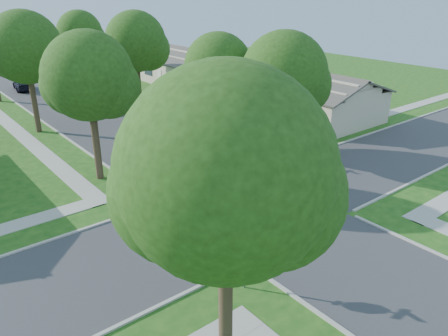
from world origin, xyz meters
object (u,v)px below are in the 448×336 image
house_ne_far (191,71)px  car_curb_west (23,85)px  tree_sw_corner (228,181)px  car_driveway (289,122)px  stop_sign_sw (245,244)px  car_curb_east (80,87)px  stop_sign_ne (258,134)px  tree_w_mid (26,51)px  tree_e_near (219,70)px  tree_e_mid (136,44)px  tree_ne_corner (284,79)px  house_ne_near (302,99)px  tree_e_far (80,35)px  tree_w_near (90,80)px

house_ne_far → car_curb_west: size_ratio=3.13×
tree_sw_corner → car_driveway: size_ratio=2.10×
stop_sign_sw → car_curb_east: bearing=77.8°
stop_sign_sw → stop_sign_ne: 13.29m
stop_sign_sw → tree_w_mid: (0.06, 25.71, 4.46)m
tree_sw_corner → car_curb_west: 45.72m
tree_e_near → car_driveway: bearing=-5.7°
tree_e_mid → house_ne_far: bearing=35.4°
tree_e_mid → tree_sw_corner: size_ratio=0.96×
stop_sign_ne → car_curb_east: size_ratio=0.69×
tree_ne_corner → house_ne_near: (9.63, 6.79, -4.08)m
tree_e_near → stop_sign_sw: bearing=-124.6°
tree_ne_corner → tree_e_far: bearing=93.1°
car_curb_west → tree_w_mid: bearing=85.7°
house_ne_near → car_curb_west: bearing=122.5°
stop_sign_ne → tree_e_far: bearing=89.9°
tree_e_far → tree_e_near: bearing=-90.0°
tree_ne_corner → car_curb_west: (-7.56, 33.74, -4.96)m
stop_sign_ne → car_curb_east: bearing=93.2°
tree_e_near → tree_e_mid: (0.01, 12.00, 0.61)m
tree_w_mid → tree_e_far: bearing=54.1°
tree_sw_corner → car_curb_west: tree_sw_corner is taller
house_ne_far → tree_e_mid: bearing=-144.6°
tree_e_far → car_curb_east: size_ratio=2.03×
tree_w_near → tree_ne_corner: (11.00, -4.80, -0.52)m
stop_sign_ne → tree_w_mid: (-9.34, 16.31, 4.46)m
tree_e_far → car_curb_west: 8.92m
tree_ne_corner → stop_sign_sw: bearing=-141.2°
tree_e_far → car_driveway: (6.75, -25.67, -5.23)m
tree_ne_corner → car_curb_east: 28.34m
car_curb_east → tree_e_far: bearing=48.9°
stop_sign_sw → car_curb_east: size_ratio=0.69×
stop_sign_sw → tree_e_far: bearing=76.3°
tree_e_mid → house_ne_far: 14.58m
tree_w_mid → house_ne_far: tree_w_mid is taller
stop_sign_sw → tree_e_near: bearing=55.4°
stop_sign_ne → tree_w_near: tree_w_near is taller
tree_sw_corner → tree_w_near: bearing=80.1°
car_driveway → tree_e_near: bearing=96.8°
stop_sign_sw → car_curb_west: size_ratio=0.69×
stop_sign_ne → tree_w_mid: size_ratio=0.31×
tree_e_mid → car_curb_west: bearing=109.4°
stop_sign_sw → tree_w_near: (0.06, 13.71, 4.08)m
tree_ne_corner → house_ne_far: 26.91m
tree_w_near → tree_e_near: bearing=-0.0°
stop_sign_ne → tree_ne_corner: bearing=-16.6°
tree_w_near → car_curb_west: bearing=83.2°
car_driveway → house_ne_near: bearing=-46.8°
tree_w_mid → car_driveway: size_ratio=2.10×
tree_w_near → house_ne_near: 21.24m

